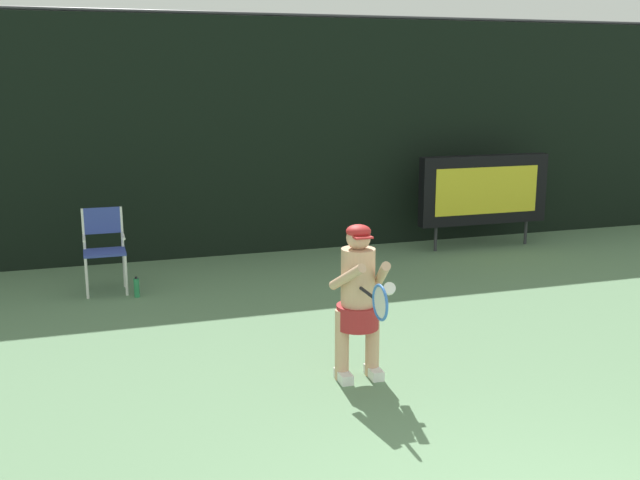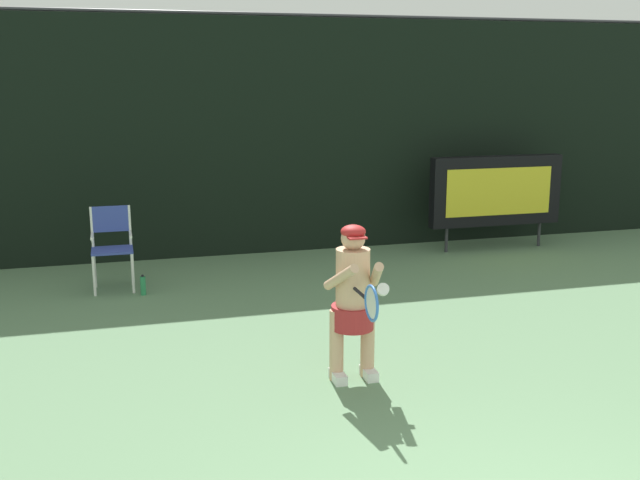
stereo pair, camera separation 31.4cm
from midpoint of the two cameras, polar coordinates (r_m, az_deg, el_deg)
The scene contains 6 objects.
backdrop_screen at distance 11.48m, azimuth -4.32°, elevation 7.87°, with size 18.00×0.12×3.66m.
scoreboard at distance 12.14m, azimuth 14.10°, elevation 3.68°, with size 2.20×0.21×1.50m.
umpire_chair at distance 9.93m, azimuth -14.85°, elevation -0.21°, with size 0.52×0.44×1.08m.
water_bottle at distance 9.68m, azimuth -12.55°, elevation -3.45°, with size 0.07×0.07×0.27m.
tennis_player at distance 6.74m, azimuth 3.90°, elevation -4.41°, with size 0.53×0.61×1.45m.
tennis_racket at distance 6.16m, azimuth 5.37°, elevation -4.81°, with size 0.03×0.60×0.31m.
Camera 2 is at (-2.07, -2.77, 2.75)m, focal length 41.61 mm.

